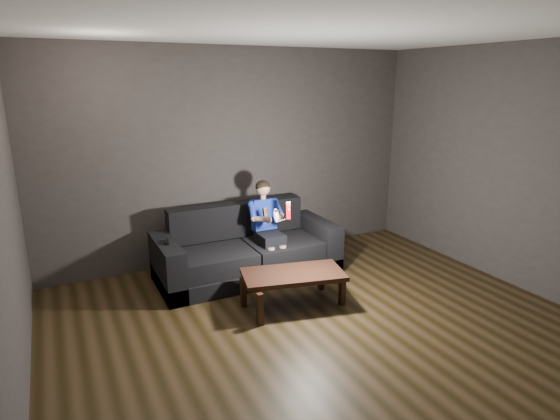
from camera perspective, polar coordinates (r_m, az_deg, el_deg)
floor at (r=4.40m, az=7.53°, el=-15.97°), size 5.00×5.00×0.00m
back_wall at (r=6.05m, az=-5.31°, el=6.58°), size 5.00×0.04×2.70m
right_wall at (r=5.65m, az=29.69°, el=3.94°), size 0.04×5.00×2.70m
ceiling at (r=3.78m, az=9.09°, el=21.58°), size 5.00×5.00×0.02m
sofa at (r=5.67m, az=-4.09°, el=-5.33°), size 2.14×0.92×0.83m
child at (r=5.58m, az=-1.61°, el=-1.16°), size 0.42×0.51×1.03m
wii_remote_red at (r=5.21m, az=0.99°, el=-0.04°), size 0.07×0.08×0.20m
nunchuk_white at (r=5.16m, az=-0.50°, el=-0.63°), size 0.07×0.10×0.16m
wii_remote_black at (r=5.22m, az=-13.66°, el=-3.79°), size 0.06×0.16×0.03m
coffee_table at (r=4.88m, az=1.61°, el=-8.16°), size 1.13×0.73×0.38m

